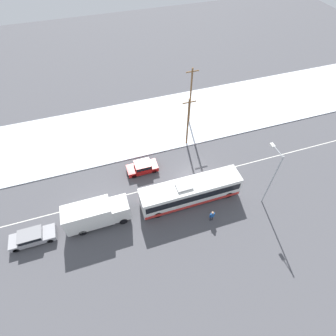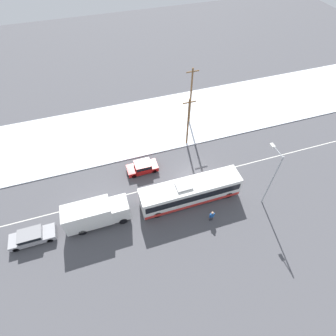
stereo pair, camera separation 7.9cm
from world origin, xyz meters
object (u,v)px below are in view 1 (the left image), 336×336
object	(u,v)px
city_bus	(190,192)
utility_pole_snowlot	(191,96)
utility_pole_roadside	(188,122)
box_truck	(95,214)
pedestrian_at_stop	(212,215)
sedan_car	(142,167)
streetlamp	(272,173)
parked_car_near_truck	(32,237)

from	to	relation	value
city_bus	utility_pole_snowlot	xyz separation A→B (m)	(5.08, 13.69, 3.14)
city_bus	utility_pole_roadside	bearing A→B (deg)	71.81
box_truck	pedestrian_at_stop	bearing A→B (deg)	-16.86
utility_pole_snowlot	sedan_car	bearing A→B (deg)	-141.02
pedestrian_at_stop	streetlamp	bearing A→B (deg)	7.04
city_bus	sedan_car	size ratio (longest dim) A/B	2.97
box_truck	sedan_car	world-z (taller)	box_truck
parked_car_near_truck	utility_pole_roadside	xyz separation A→B (m)	(20.95, 9.03, 3.21)
pedestrian_at_stop	utility_pole_snowlot	xyz separation A→B (m)	(3.77, 17.11, 3.65)
city_bus	box_truck	size ratio (longest dim) A/B	1.71
city_bus	streetlamp	size ratio (longest dim) A/B	1.50
utility_pole_snowlot	box_truck	bearing A→B (deg)	-140.16
pedestrian_at_stop	parked_car_near_truck	bearing A→B (deg)	169.20
parked_car_near_truck	streetlamp	size ratio (longest dim) A/B	0.59
sedan_car	parked_car_near_truck	distance (m)	14.83
city_bus	streetlamp	world-z (taller)	streetlamp
sedan_car	pedestrian_at_stop	world-z (taller)	pedestrian_at_stop
utility_pole_roadside	city_bus	bearing A→B (deg)	-108.19
box_truck	sedan_car	bearing A→B (deg)	41.02
sedan_car	pedestrian_at_stop	bearing A→B (deg)	120.40
box_truck	utility_pole_snowlot	world-z (taller)	utility_pole_snowlot
pedestrian_at_stop	utility_pole_roadside	size ratio (longest dim) A/B	0.23
city_bus	streetlamp	bearing A→B (deg)	-17.45
utility_pole_roadside	utility_pole_snowlot	distance (m)	4.92
pedestrian_at_stop	utility_pole_snowlot	distance (m)	17.90
sedan_car	pedestrian_at_stop	xyz separation A→B (m)	(5.59, -9.53, 0.27)
city_bus	box_truck	xyz separation A→B (m)	(-10.97, 0.30, 0.20)
sedan_car	streetlamp	world-z (taller)	streetlamp
sedan_car	utility_pole_roadside	distance (m)	8.60
parked_car_near_truck	utility_pole_roadside	world-z (taller)	utility_pole_roadside
streetlamp	parked_car_near_truck	bearing A→B (deg)	173.84
utility_pole_roadside	utility_pole_snowlot	size ratio (longest dim) A/B	0.84
city_bus	streetlamp	xyz separation A→B (m)	(8.18, -2.57, 3.37)
city_bus	parked_car_near_truck	bearing A→B (deg)	179.23
sedan_car	utility_pole_snowlot	bearing A→B (deg)	-141.02
utility_pole_roadside	sedan_car	bearing A→B (deg)	-156.68
streetlamp	utility_pole_roadside	world-z (taller)	streetlamp
utility_pole_snowlot	pedestrian_at_stop	bearing A→B (deg)	-102.44
box_truck	city_bus	bearing A→B (deg)	-1.55
parked_car_near_truck	pedestrian_at_stop	distance (m)	19.56
utility_pole_roadside	streetlamp	bearing A→B (deg)	-66.57
city_bus	streetlamp	distance (m)	9.21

